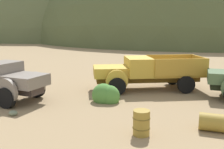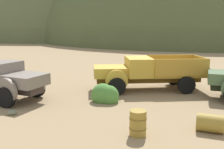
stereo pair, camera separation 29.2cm
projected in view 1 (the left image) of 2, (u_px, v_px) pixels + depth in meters
name	position (u px, v px, depth m)	size (l,w,h in m)	color
hill_far_right	(44.00, 38.00, 80.18)	(92.85, 53.04, 48.06)	#56603D
hill_distant	(177.00, 38.00, 76.82)	(82.79, 84.28, 52.94)	#4C5633
truck_primer_gray	(0.00, 80.00, 13.02)	(6.15, 3.21, 2.16)	#3D322D
truck_faded_yellow	(141.00, 72.00, 15.00)	(6.59, 4.03, 1.91)	brown
oil_drum_by_truck	(141.00, 123.00, 8.77)	(0.61, 0.61, 0.87)	olive
oil_drum_tipped	(212.00, 122.00, 9.14)	(0.98, 0.74, 0.63)	olive
bush_front_right	(157.00, 78.00, 17.61)	(0.79, 0.71, 0.62)	#3D702D
bush_between_trucks	(107.00, 96.00, 12.67)	(1.40, 1.03, 1.16)	#4C8438
rock_flat	(13.00, 113.00, 10.75)	(0.37, 0.31, 0.22)	#647058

